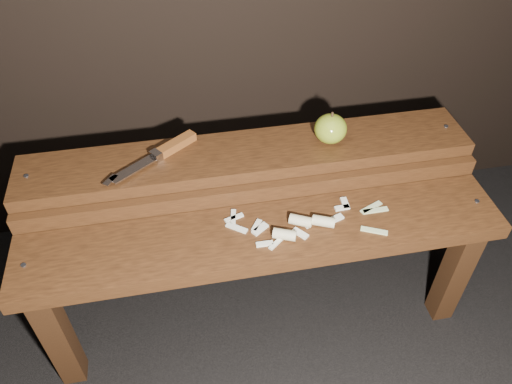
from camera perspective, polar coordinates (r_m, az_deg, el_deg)
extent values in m
plane|color=black|center=(1.58, 0.42, -13.46)|extent=(60.00, 60.00, 0.00)
cube|color=black|center=(1.40, -21.68, -15.10)|extent=(0.06, 0.06, 0.38)
cube|color=black|center=(1.53, 21.73, -8.56)|extent=(0.06, 0.06, 0.38)
cube|color=#3A1F0D|center=(1.23, 0.96, -5.16)|extent=(1.20, 0.20, 0.04)
cylinder|color=slate|center=(1.26, -25.04, -7.59)|extent=(0.01, 0.01, 0.00)
cylinder|color=slate|center=(1.41, 23.94, -0.97)|extent=(0.01, 0.01, 0.00)
cube|color=black|center=(1.56, -21.05, -4.95)|extent=(0.06, 0.06, 0.46)
cube|color=black|center=(1.67, 17.58, 0.13)|extent=(0.06, 0.06, 0.46)
cube|color=#3A1F0D|center=(1.28, -0.04, -0.17)|extent=(1.20, 0.02, 0.05)
cube|color=#3A1F0D|center=(1.33, -0.88, 4.14)|extent=(1.20, 0.18, 0.04)
cylinder|color=slate|center=(1.36, -24.78, 1.67)|extent=(0.01, 0.01, 0.00)
cylinder|color=slate|center=(1.50, 20.90, 7.02)|extent=(0.01, 0.01, 0.00)
ellipsoid|color=olive|center=(1.34, 8.52, 7.17)|extent=(0.09, 0.09, 0.08)
cylinder|color=#382314|center=(1.31, 8.72, 8.75)|extent=(0.01, 0.01, 0.01)
cube|color=brown|center=(1.33, -9.04, 5.42)|extent=(0.11, 0.09, 0.02)
cube|color=silver|center=(1.31, -11.32, 4.07)|extent=(0.04, 0.04, 0.02)
cube|color=silver|center=(1.28, -13.88, 2.53)|extent=(0.12, 0.10, 0.00)
cube|color=silver|center=(1.26, -16.30, 1.29)|extent=(0.04, 0.04, 0.00)
cube|color=beige|center=(1.19, 2.49, -5.70)|extent=(0.05, 0.04, 0.01)
cube|color=beige|center=(1.24, -2.54, -2.97)|extent=(0.05, 0.03, 0.01)
cube|color=beige|center=(1.24, -2.61, -2.86)|extent=(0.02, 0.05, 0.01)
cube|color=beige|center=(1.25, 8.89, -3.11)|extent=(0.05, 0.03, 0.01)
cube|color=beige|center=(1.30, 10.13, -1.28)|extent=(0.02, 0.04, 0.01)
cube|color=beige|center=(1.24, 5.60, -3.51)|extent=(0.03, 0.04, 0.01)
cube|color=beige|center=(1.28, 9.80, -1.78)|extent=(0.04, 0.02, 0.01)
cube|color=beige|center=(1.21, 5.08, -4.73)|extent=(0.04, 0.04, 0.01)
cube|color=beige|center=(1.18, 0.99, -5.94)|extent=(0.04, 0.01, 0.01)
cube|color=beige|center=(1.22, 0.46, -4.25)|extent=(0.05, 0.04, 0.01)
cube|color=beige|center=(1.22, -2.22, -4.12)|extent=(0.05, 0.04, 0.01)
cube|color=beige|center=(1.22, 0.08, -3.84)|extent=(0.03, 0.04, 0.01)
cylinder|color=#C9BB8C|center=(1.23, 5.12, -3.28)|extent=(0.06, 0.05, 0.03)
cylinder|color=#C9BB8C|center=(1.23, 7.73, -3.34)|extent=(0.06, 0.05, 0.03)
cylinder|color=#C9BB8C|center=(1.19, 3.28, -4.87)|extent=(0.06, 0.05, 0.03)
cube|color=#BCC988|center=(1.30, 13.02, -1.73)|extent=(0.07, 0.04, 0.00)
cube|color=#BCC988|center=(1.30, 13.49, -2.05)|extent=(0.07, 0.01, 0.00)
cube|color=#BCC988|center=(1.25, 13.35, -4.32)|extent=(0.06, 0.04, 0.00)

